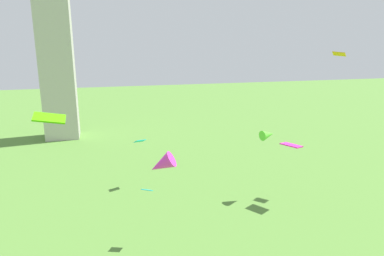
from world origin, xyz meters
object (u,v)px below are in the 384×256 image
kite_flying_6 (339,54)px  kite_flying_0 (140,141)px  kite_flying_1 (291,145)px  kite_flying_5 (162,164)px  kite_flying_2 (268,135)px  kite_flying_4 (147,190)px  kite_flying_3 (49,118)px

kite_flying_6 → kite_flying_0: bearing=-145.2°
kite_flying_1 → kite_flying_5: size_ratio=1.08×
kite_flying_0 → kite_flying_2: 12.64m
kite_flying_2 → kite_flying_4: kite_flying_2 is taller
kite_flying_4 → kite_flying_6: (19.08, 5.13, 9.23)m
kite_flying_6 → kite_flying_5: bearing=-100.8°
kite_flying_4 → kite_flying_6: 21.81m
kite_flying_0 → kite_flying_3: bearing=-137.8°
kite_flying_0 → kite_flying_2: size_ratio=0.81×
kite_flying_0 → kite_flying_5: (-0.60, -15.37, 2.91)m
kite_flying_3 → kite_flying_5: bearing=167.1°
kite_flying_0 → kite_flying_3: size_ratio=0.79×
kite_flying_4 → kite_flying_5: 5.87m
kite_flying_1 → kite_flying_3: kite_flying_3 is taller
kite_flying_5 → kite_flying_6: 21.99m
kite_flying_3 → kite_flying_6: bearing=-163.3°
kite_flying_6 → kite_flying_3: bearing=-108.5°
kite_flying_3 → kite_flying_4: size_ratio=1.74×
kite_flying_1 → kite_flying_6: size_ratio=1.52×
kite_flying_4 → kite_flying_6: bearing=-142.9°
kite_flying_5 → kite_flying_3: bearing=-77.8°
kite_flying_0 → kite_flying_5: 15.66m
kite_flying_1 → kite_flying_5: bearing=-90.3°
kite_flying_2 → kite_flying_1: bearing=-158.7°
kite_flying_0 → kite_flying_2: (11.16, -5.78, 1.34)m
kite_flying_3 → kite_flying_6: kite_flying_6 is taller
kite_flying_4 → kite_flying_5: size_ratio=0.48×
kite_flying_0 → kite_flying_1: kite_flying_1 is taller
kite_flying_1 → kite_flying_6: kite_flying_6 is taller
kite_flying_4 → kite_flying_0: bearing=-72.4°
kite_flying_0 → kite_flying_1: size_ratio=0.60×
kite_flying_4 → kite_flying_5: (0.24, -4.68, 3.53)m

